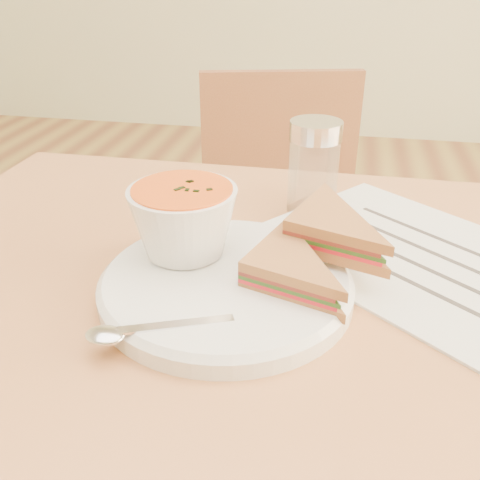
% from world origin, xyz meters
% --- Properties ---
extents(chair_far, '(0.44, 0.44, 0.82)m').
position_xyz_m(chair_far, '(-0.10, 0.61, 0.41)').
color(chair_far, brown).
rests_on(chair_far, floor).
extents(plate, '(0.32, 0.32, 0.02)m').
position_xyz_m(plate, '(-0.10, -0.00, 0.76)').
color(plate, white).
rests_on(plate, dining_table).
extents(soup_bowl, '(0.12, 0.12, 0.08)m').
position_xyz_m(soup_bowl, '(-0.15, 0.03, 0.80)').
color(soup_bowl, white).
rests_on(soup_bowl, plate).
extents(sandwich_half_a, '(0.13, 0.13, 0.03)m').
position_xyz_m(sandwich_half_a, '(-0.08, -0.02, 0.78)').
color(sandwich_half_a, '#B76940').
rests_on(sandwich_half_a, plate).
extents(sandwich_half_b, '(0.14, 0.14, 0.03)m').
position_xyz_m(sandwich_half_b, '(-0.05, 0.04, 0.80)').
color(sandwich_half_b, '#B76940').
rests_on(sandwich_half_b, plate).
extents(spoon, '(0.17, 0.10, 0.01)m').
position_xyz_m(spoon, '(-0.13, -0.09, 0.77)').
color(spoon, silver).
rests_on(spoon, plate).
extents(paper_menu, '(0.41, 0.40, 0.00)m').
position_xyz_m(paper_menu, '(0.09, 0.11, 0.75)').
color(paper_menu, white).
rests_on(paper_menu, dining_table).
extents(condiment_shaker, '(0.08, 0.08, 0.12)m').
position_xyz_m(condiment_shaker, '(-0.03, 0.21, 0.81)').
color(condiment_shaker, silver).
rests_on(condiment_shaker, dining_table).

